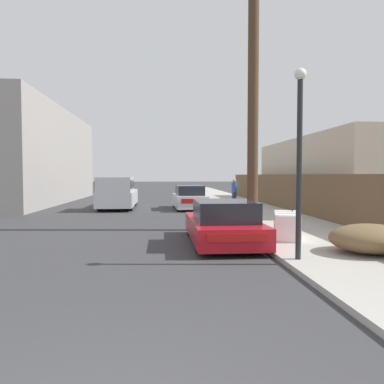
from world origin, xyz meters
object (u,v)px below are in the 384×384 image
object	(u,v)px
pickup_truck	(117,193)
pedestrian	(234,191)
discarded_fridge	(287,225)
brush_pile	(370,239)
utility_pole	(253,94)
street_lamp	(299,148)
parked_sports_car_red	(223,224)
car_parked_mid	(189,198)

from	to	relation	value
pickup_truck	pedestrian	xyz separation A→B (m)	(7.14, 1.32, 0.02)
discarded_fridge	pedestrian	xyz separation A→B (m)	(0.84, 12.54, 0.45)
brush_pile	pickup_truck	bearing A→B (deg)	119.42
brush_pile	pedestrian	distance (m)	14.81
pickup_truck	pedestrian	world-z (taller)	pickup_truck
utility_pole	street_lamp	xyz separation A→B (m)	(-0.22, -5.17, -2.26)
utility_pole	parked_sports_car_red	bearing A→B (deg)	-119.90
utility_pole	brush_pile	world-z (taller)	utility_pole
pickup_truck	brush_pile	distance (m)	15.48
car_parked_mid	pedestrian	distance (m)	3.41
discarded_fridge	pickup_truck	world-z (taller)	pickup_truck
pedestrian	utility_pole	bearing A→B (deg)	-97.25
discarded_fridge	parked_sports_car_red	bearing A→B (deg)	-159.31
parked_sports_car_red	utility_pole	xyz separation A→B (m)	(1.48, 2.57, 4.27)
parked_sports_car_red	street_lamp	world-z (taller)	street_lamp
discarded_fridge	pedestrian	world-z (taller)	pedestrian
pickup_truck	street_lamp	size ratio (longest dim) A/B	1.33
parked_sports_car_red	car_parked_mid	bearing A→B (deg)	90.67
parked_sports_car_red	car_parked_mid	size ratio (longest dim) A/B	1.01
utility_pole	pedestrian	xyz separation A→B (m)	(1.29, 10.14, -3.89)
discarded_fridge	car_parked_mid	bearing A→B (deg)	116.89
pickup_truck	parked_sports_car_red	bearing A→B (deg)	110.48
car_parked_mid	street_lamp	world-z (taller)	street_lamp
street_lamp	brush_pile	distance (m)	2.93
pedestrian	brush_pile	bearing A→B (deg)	-88.24
brush_pile	street_lamp	bearing A→B (deg)	-165.33
parked_sports_car_red	street_lamp	distance (m)	3.52
utility_pole	pedestrian	world-z (taller)	utility_pole
pickup_truck	brush_pile	world-z (taller)	pickup_truck
street_lamp	car_parked_mid	bearing A→B (deg)	96.09
street_lamp	brush_pile	world-z (taller)	street_lamp
utility_pole	pickup_truck	bearing A→B (deg)	123.58
brush_pile	pedestrian	world-z (taller)	pedestrian
discarded_fridge	utility_pole	bearing A→B (deg)	116.49
pickup_truck	street_lamp	xyz separation A→B (m)	(5.64, -13.99, 1.65)
discarded_fridge	street_lamp	xyz separation A→B (m)	(-0.67, -2.77, 2.08)
street_lamp	discarded_fridge	bearing A→B (deg)	76.43
parked_sports_car_red	street_lamp	xyz separation A→B (m)	(1.26, -2.60, 2.00)
car_parked_mid	parked_sports_car_red	bearing A→B (deg)	-91.45
utility_pole	street_lamp	bearing A→B (deg)	-92.39
discarded_fridge	pedestrian	size ratio (longest dim) A/B	1.12
discarded_fridge	parked_sports_car_red	size ratio (longest dim) A/B	0.42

